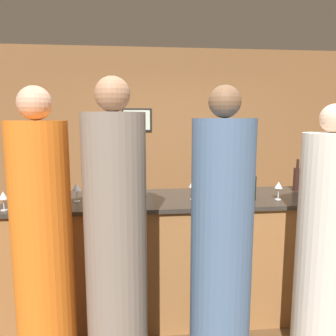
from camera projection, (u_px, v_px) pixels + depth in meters
The scene contains 19 objects.
ground_plane at pixel (203, 309), 3.07m from camera, with size 14.00×14.00×0.00m, color brown.
back_wall at pixel (175, 143), 5.01m from camera, with size 8.00×0.08×2.80m.
bar_counter at pixel (203, 254), 2.99m from camera, with size 3.41×0.75×1.08m.
bartender at pixel (120, 200), 3.70m from camera, with size 0.31×0.31×1.82m.
guest_0 at pixel (44, 256), 2.06m from camera, with size 0.36×0.36×1.96m.
guest_2 at pixel (221, 252), 2.11m from camera, with size 0.39×0.39×1.97m.
guest_3 at pixel (116, 250), 2.09m from camera, with size 0.39×0.39×2.02m.
guest_4 at pixel (325, 250), 2.27m from camera, with size 0.39×0.39×1.86m.
wine_bottle_0 at pixel (252, 187), 2.79m from camera, with size 0.08×0.08×0.27m.
wine_bottle_1 at pixel (297, 179), 3.13m from camera, with size 0.07×0.07×0.31m.
ice_bucket at pixel (103, 186), 2.88m from camera, with size 0.18×0.18×0.20m.
wine_glass_0 at pixel (233, 190), 2.60m from camera, with size 0.08×0.08×0.16m.
wine_glass_1 at pixel (100, 190), 2.61m from camera, with size 0.06×0.06×0.17m.
wine_glass_2 at pixel (3, 196), 2.46m from camera, with size 0.07×0.07×0.15m.
wine_glass_3 at pixel (324, 187), 2.81m from camera, with size 0.07×0.07×0.14m.
wine_glass_4 at pixel (279, 186), 2.79m from camera, with size 0.07×0.07×0.16m.
wine_glass_5 at pixel (135, 188), 2.77m from camera, with size 0.06×0.06×0.15m.
wine_glass_6 at pixel (77, 187), 2.73m from camera, with size 0.08×0.08×0.16m.
wine_glass_7 at pixel (193, 184), 2.79m from camera, with size 0.08×0.08×0.18m.
Camera 1 is at (-0.61, -2.79, 1.76)m, focal length 35.00 mm.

